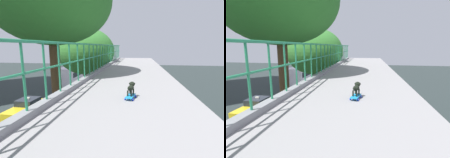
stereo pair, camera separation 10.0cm
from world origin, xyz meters
TOP-DOWN VIEW (x-y plane):
  - car_blue_fifth at (-4.80, 9.42)m, footprint 1.88×4.14m
  - car_yellow_cab_sixth at (-8.44, 13.25)m, footprint 1.96×4.50m
  - city_bus at (-8.55, 27.11)m, footprint 2.65×10.71m
  - roadside_tree_mid at (-2.12, 6.81)m, footprint 5.27×5.27m
  - roadside_tree_far at (-2.50, 12.89)m, footprint 4.57×4.57m
  - toy_skateboard at (1.47, 3.33)m, footprint 0.27×0.45m
  - small_dog at (1.48, 3.40)m, footprint 0.20×0.40m

SIDE VIEW (x-z plane):
  - car_blue_fifth at x=-4.80m, z-range -0.03..1.22m
  - car_yellow_cab_sixth at x=-8.44m, z-range -0.12..1.48m
  - city_bus at x=-8.55m, z-range 0.22..3.36m
  - toy_skateboard at x=1.47m, z-range 5.09..5.17m
  - small_dog at x=1.48m, z-range 5.18..5.48m
  - roadside_tree_far at x=-2.50m, z-range 1.96..9.70m
  - roadside_tree_mid at x=-2.12m, z-range 3.10..13.25m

